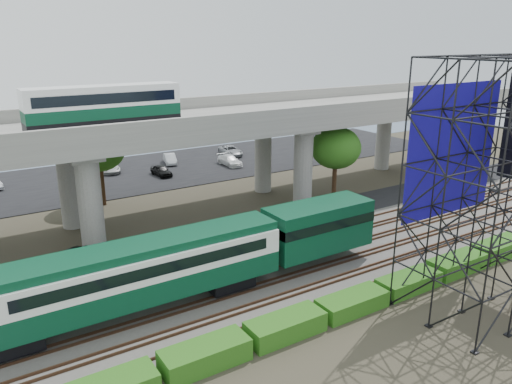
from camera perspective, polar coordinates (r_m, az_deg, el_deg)
ground at (r=34.22m, az=4.66°, el=-10.69°), size 140.00×140.00×0.00m
ballast_bed at (r=35.60m, az=2.71°, el=-9.29°), size 90.00×12.00×0.20m
service_road at (r=42.23m, az=-3.93°, el=-4.99°), size 90.00×5.00×0.08m
parking_lot at (r=62.90m, az=-14.23°, el=2.04°), size 90.00×18.00×0.08m
harbor_water at (r=83.62m, az=-19.08°, el=5.31°), size 140.00×40.00×0.03m
rail_tracks at (r=35.52m, az=2.71°, el=-9.03°), size 90.00×9.52×0.16m
commuter_train at (r=30.75m, az=-10.50°, el=-8.32°), size 29.30×3.06×4.30m
overpass at (r=44.48m, az=-8.18°, el=7.01°), size 80.00×12.00×12.40m
scaffold_tower at (r=32.09m, az=25.49°, el=0.12°), size 9.36×6.36×15.00m
hedge_strip at (r=31.68m, az=10.95°, el=-12.27°), size 34.60×1.80×1.20m
trees at (r=43.70m, az=-13.06°, el=3.01°), size 40.94×16.94×7.69m
suv at (r=38.46m, az=-19.40°, el=-7.04°), size 5.87×4.10×1.49m
parked_cars at (r=62.93m, az=-12.90°, el=2.77°), size 36.66×9.68×1.31m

